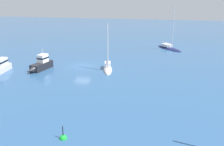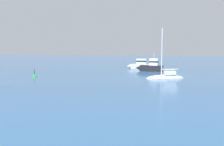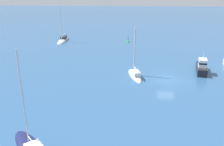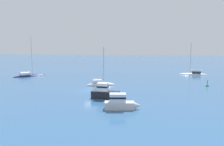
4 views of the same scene
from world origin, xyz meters
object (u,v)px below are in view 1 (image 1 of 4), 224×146
(powerboat, at_px, (0,67))
(channel_buoy, at_px, (63,138))
(sloop_1, at_px, (108,69))
(sloop, at_px, (169,48))
(launch, at_px, (41,64))

(powerboat, xyz_separation_m, channel_buoy, (-15.34, -16.33, -0.81))
(sloop_1, distance_m, channel_buoy, 19.78)
(sloop, bearing_deg, launch, -83.49)
(sloop, height_order, channel_buoy, sloop)
(launch, height_order, sloop_1, sloop_1)
(sloop, distance_m, powerboat, 33.63)
(powerboat, bearing_deg, channel_buoy, 43.52)
(launch, distance_m, channel_buoy, 20.72)
(powerboat, bearing_deg, launch, 109.46)
(sloop, height_order, sloop_1, sloop)
(sloop, xyz_separation_m, launch, (-19.83, 19.84, 0.71))
(sloop, height_order, powerboat, sloop)
(sloop, relative_size, sloop_1, 1.22)
(powerboat, height_order, channel_buoy, powerboat)
(launch, height_order, powerboat, launch)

